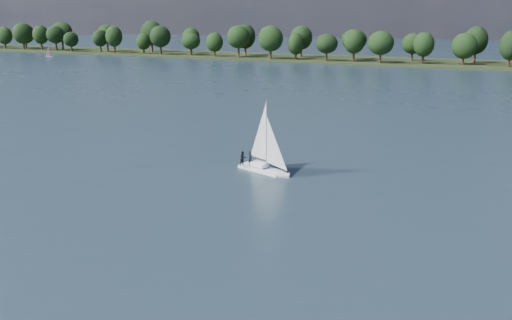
# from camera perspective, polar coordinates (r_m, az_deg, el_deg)

# --- Properties ---
(ground) EXTENTS (700.00, 700.00, 0.00)m
(ground) POSITION_cam_1_polar(r_m,az_deg,el_deg) (129.91, 7.98, 5.97)
(ground) COLOR #233342
(ground) RESTS_ON ground
(far_shore) EXTENTS (660.00, 40.00, 1.50)m
(far_shore) POSITION_cam_1_polar(r_m,az_deg,el_deg) (238.16, 16.85, 9.23)
(far_shore) COLOR black
(far_shore) RESTS_ON ground
(sailboat) EXTENTS (7.28, 4.02, 9.23)m
(sailboat) POSITION_cam_1_polar(r_m,az_deg,el_deg) (68.80, 0.59, 0.94)
(sailboat) COLOR white
(sailboat) RESTS_ON ground
(dinghy_pink) EXTENTS (3.27, 2.63, 4.93)m
(dinghy_pink) POSITION_cam_1_polar(r_m,az_deg,el_deg) (281.63, -19.98, 9.92)
(dinghy_pink) COLOR silver
(dinghy_pink) RESTS_ON ground
(pontoon) EXTENTS (4.02, 2.03, 0.50)m
(pontoon) POSITION_cam_1_polar(r_m,az_deg,el_deg) (319.12, -20.67, 10.06)
(pontoon) COLOR #595B5E
(pontoon) RESTS_ON ground
(treeline) EXTENTS (562.64, 73.32, 17.68)m
(treeline) POSITION_cam_1_polar(r_m,az_deg,el_deg) (234.23, 16.51, 11.17)
(treeline) COLOR black
(treeline) RESTS_ON ground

